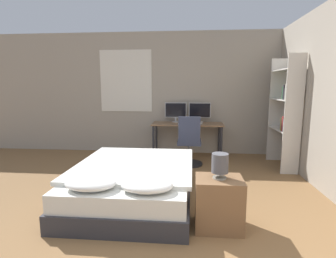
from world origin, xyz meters
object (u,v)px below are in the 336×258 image
at_px(desk, 187,128).
at_px(monitor_right, 200,111).
at_px(computer_mouse, 201,124).
at_px(bedside_lamp, 220,164).
at_px(nightstand, 219,203).
at_px(office_chair, 189,146).
at_px(monitor_left, 176,111).
at_px(bed, 134,182).
at_px(keyboard, 187,124).
at_px(bookshelf, 286,108).

height_order(desk, monitor_right, monitor_right).
distance_m(monitor_right, computer_mouse, 0.42).
xyz_separation_m(bedside_lamp, monitor_right, (-0.13, 3.10, 0.26)).
distance_m(nightstand, computer_mouse, 2.79).
distance_m(bedside_lamp, office_chair, 2.29).
xyz_separation_m(monitor_left, office_chair, (0.32, -0.87, -0.59)).
bearing_deg(desk, bed, -106.03).
xyz_separation_m(monitor_right, keyboard, (-0.26, -0.35, -0.24)).
relative_size(desk, office_chair, 1.57).
bearing_deg(bedside_lamp, monitor_right, 92.37).
distance_m(monitor_left, keyboard, 0.50).
xyz_separation_m(monitor_left, bookshelf, (2.06, -0.87, 0.16)).
relative_size(desk, bookshelf, 0.74).
xyz_separation_m(desk, monitor_left, (-0.26, 0.18, 0.34)).
distance_m(bedside_lamp, keyboard, 2.78).
bearing_deg(bedside_lamp, monitor_left, 101.97).
relative_size(bed, nightstand, 3.56).
bearing_deg(monitor_right, bookshelf, -29.51).
distance_m(keyboard, office_chair, 0.62).
height_order(desk, bookshelf, bookshelf).
relative_size(bed, computer_mouse, 28.20).
relative_size(monitor_left, office_chair, 0.50).
bearing_deg(nightstand, monitor_right, 92.37).
relative_size(bedside_lamp, computer_mouse, 3.83).
bearing_deg(nightstand, bed, 149.83).
height_order(keyboard, computer_mouse, computer_mouse).
height_order(bed, nightstand, bed).
distance_m(nightstand, bedside_lamp, 0.44).
xyz_separation_m(bed, bookshelf, (2.46, 1.62, 0.89)).
relative_size(bedside_lamp, desk, 0.18).
distance_m(monitor_right, keyboard, 0.50).
bearing_deg(monitor_right, bedside_lamp, -87.63).
xyz_separation_m(bed, office_chair, (0.72, 1.62, 0.14)).
distance_m(monitor_left, computer_mouse, 0.69).
xyz_separation_m(nightstand, keyboard, (-0.39, 2.75, 0.46)).
height_order(nightstand, monitor_left, monitor_left).
xyz_separation_m(bed, bedside_lamp, (1.06, -0.61, 0.47)).
bearing_deg(office_chair, keyboard, 95.78).
bearing_deg(desk, monitor_left, 145.90).
bearing_deg(monitor_right, monitor_left, 180.00).
distance_m(bed, desk, 2.43).
relative_size(bed, office_chair, 2.05).
distance_m(desk, monitor_right, 0.47).
relative_size(bed, bookshelf, 0.96).
height_order(nightstand, office_chair, office_chair).
height_order(monitor_left, keyboard, monitor_left).
relative_size(monitor_left, computer_mouse, 6.83).
bearing_deg(computer_mouse, monitor_left, 147.08).
distance_m(nightstand, office_chair, 2.27).
bearing_deg(office_chair, nightstand, -81.32).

